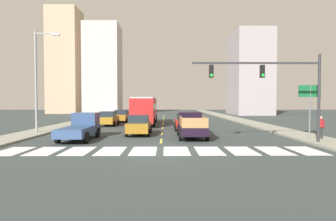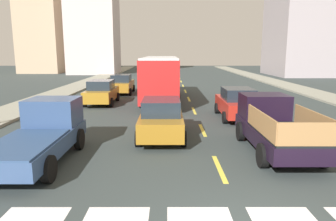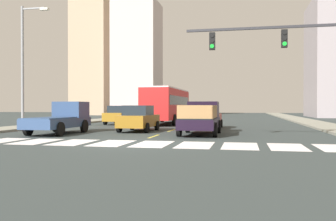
{
  "view_description": "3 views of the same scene",
  "coord_description": "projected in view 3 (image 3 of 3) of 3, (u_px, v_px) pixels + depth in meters",
  "views": [
    {
      "loc": [
        0.32,
        -15.75,
        2.85
      ],
      "look_at": [
        0.57,
        11.32,
        1.96
      ],
      "focal_mm": 29.33,
      "sensor_mm": 36.0,
      "label": 1
    },
    {
      "loc": [
        -1.66,
        -5.51,
        3.7
      ],
      "look_at": [
        -1.6,
        9.65,
        0.84
      ],
      "focal_mm": 33.25,
      "sensor_mm": 36.0,
      "label": 2
    },
    {
      "loc": [
        4.86,
        -15.49,
        1.66
      ],
      "look_at": [
        -1.19,
        13.52,
        1.32
      ],
      "focal_mm": 38.88,
      "sensor_mm": 36.0,
      "label": 3
    }
  ],
  "objects": [
    {
      "name": "lane_dash_5",
      "position": [
        203.0,
        120.0,
        44.56
      ],
      "size": [
        0.16,
        2.4,
        0.01
      ],
      "primitive_type": "cube",
      "color": "#DACA42",
      "rests_on": "ground"
    },
    {
      "name": "lane_dash_1",
      "position": [
        171.0,
        130.0,
        24.98
      ],
      "size": [
        0.16,
        2.4,
        0.01
      ],
      "primitive_type": "cube",
      "color": "#DACA42",
      "rests_on": "ground"
    },
    {
      "name": "lane_dash_0",
      "position": [
        154.0,
        136.0,
        20.09
      ],
      "size": [
        0.16,
        2.4,
        0.01
      ],
      "primitive_type": "cube",
      "color": "#DACA42",
      "rests_on": "ground"
    },
    {
      "name": "crosswalk_stripe_1",
      "position": [
        1.0,
        141.0,
        17.52
      ],
      "size": [
        1.47,
        2.88,
        0.01
      ],
      "primitive_type": "cube",
      "color": "white",
      "rests_on": "ground"
    },
    {
      "name": "crosswalk_stripe_3",
      "position": [
        73.0,
        142.0,
        16.75
      ],
      "size": [
        1.47,
        2.88,
        0.01
      ],
      "primitive_type": "cube",
      "color": "white",
      "rests_on": "ground"
    },
    {
      "name": "traffic_signal_gantry",
      "position": [
        309.0,
        52.0,
        16.88
      ],
      "size": [
        8.55,
        0.27,
        6.0
      ],
      "color": "#2D2D33",
      "rests_on": "ground"
    },
    {
      "name": "lane_dash_2",
      "position": [
        183.0,
        126.0,
        29.88
      ],
      "size": [
        0.16,
        2.4,
        0.01
      ],
      "primitive_type": "cube",
      "color": "#DACA42",
      "rests_on": "ground"
    },
    {
      "name": "pickup_dark",
      "position": [
        62.0,
        118.0,
        22.27
      ],
      "size": [
        2.18,
        5.2,
        1.96
      ],
      "rotation": [
        0.0,
        0.0,
        0.04
      ],
      "color": "navy",
      "rests_on": "ground"
    },
    {
      "name": "block_mid_right",
      "position": [
        137.0,
        59.0,
        66.62
      ],
      "size": [
        7.88,
        7.57,
        20.65
      ],
      "primitive_type": "cube",
      "color": "beige",
      "rests_on": "ground"
    },
    {
      "name": "crosswalk_stripe_2",
      "position": [
        36.0,
        141.0,
        17.14
      ],
      "size": [
        1.47,
        2.88,
        0.01
      ],
      "primitive_type": "cube",
      "color": "white",
      "rests_on": "ground"
    },
    {
      "name": "lane_dash_4",
      "position": [
        198.0,
        122.0,
        39.67
      ],
      "size": [
        0.16,
        2.4,
        0.01
      ],
      "primitive_type": "cube",
      "color": "#DACA42",
      "rests_on": "ground"
    },
    {
      "name": "sidewalk_left",
      "position": [
        77.0,
        122.0,
        36.11
      ],
      "size": [
        2.84,
        110.0,
        0.15
      ],
      "primitive_type": "cube",
      "color": "gray",
      "rests_on": "ground"
    },
    {
      "name": "streetlight_left",
      "position": [
        24.0,
        61.0,
        26.64
      ],
      "size": [
        2.2,
        0.28,
        9.0
      ],
      "color": "gray",
      "rests_on": "ground"
    },
    {
      "name": "lane_dash_7",
      "position": [
        210.0,
        117.0,
        54.35
      ],
      "size": [
        0.16,
        2.4,
        0.01
      ],
      "primitive_type": "cube",
      "color": "#DACA42",
      "rests_on": "ground"
    },
    {
      "name": "sedan_mid",
      "position": [
        139.0,
        118.0,
        24.09
      ],
      "size": [
        2.02,
        4.4,
        1.72
      ],
      "rotation": [
        0.0,
        0.0,
        -0.01
      ],
      "color": "#99691D",
      "rests_on": "ground"
    },
    {
      "name": "crosswalk_stripe_5",
      "position": [
        153.0,
        144.0,
        15.98
      ],
      "size": [
        1.47,
        2.88,
        0.01
      ],
      "primitive_type": "cube",
      "color": "white",
      "rests_on": "ground"
    },
    {
      "name": "sedan_far",
      "position": [
        143.0,
        114.0,
        39.22
      ],
      "size": [
        2.02,
        4.4,
        1.72
      ],
      "rotation": [
        0.0,
        0.0,
        0.03
      ],
      "color": "#A37221",
      "rests_on": "ground"
    },
    {
      "name": "city_bus",
      "position": [
        167.0,
        103.0,
        34.3
      ],
      "size": [
        2.72,
        10.8,
        3.32
      ],
      "rotation": [
        0.0,
        0.0,
        0.01
      ],
      "color": "red",
      "rests_on": "ground"
    },
    {
      "name": "lane_dash_3",
      "position": [
        192.0,
        124.0,
        34.77
      ],
      "size": [
        0.16,
        2.4,
        0.01
      ],
      "primitive_type": "cube",
      "color": "#DACA42",
      "rests_on": "ground"
    },
    {
      "name": "crosswalk_stripe_8",
      "position": [
        287.0,
        147.0,
        14.82
      ],
      "size": [
        1.47,
        2.88,
        0.01
      ],
      "primitive_type": "cube",
      "color": "white",
      "rests_on": "ground"
    },
    {
      "name": "tower_tall_centre",
      "position": [
        93.0,
        51.0,
        71.21
      ],
      "size": [
        7.12,
        7.09,
        25.09
      ],
      "primitive_type": "cube",
      "color": "tan",
      "rests_on": "ground"
    },
    {
      "name": "sedan_near_right",
      "position": [
        208.0,
        117.0,
        27.2
      ],
      "size": [
        2.02,
        4.4,
        1.72
      ],
      "rotation": [
        0.0,
        0.0,
        0.01
      ],
      "color": "red",
      "rests_on": "ground"
    },
    {
      "name": "crosswalk_stripe_4",
      "position": [
        112.0,
        143.0,
        16.37
      ],
      "size": [
        1.47,
        2.88,
        0.01
      ],
      "primitive_type": "cube",
      "color": "white",
      "rests_on": "ground"
    },
    {
      "name": "sidewalk_right",
      "position": [
        320.0,
        125.0,
        31.47
      ],
      "size": [
        2.84,
        110.0,
        0.15
      ],
      "primitive_type": "cube",
      "color": "gray",
      "rests_on": "ground"
    },
    {
      "name": "sedan_near_left",
      "position": [
        120.0,
        115.0,
        33.76
      ],
      "size": [
        2.02,
        4.4,
        1.72
      ],
      "rotation": [
        0.0,
        0.0,
        0.05
      ],
      "color": "#A17220",
      "rests_on": "ground"
    },
    {
      "name": "block_mid_left",
      "position": [
        336.0,
        59.0,
        56.27
      ],
      "size": [
        7.58,
        11.95,
        17.91
      ],
      "primitive_type": "cube",
      "color": "#9C9397",
      "rests_on": "ground"
    },
    {
      "name": "lane_dash_6",
      "position": [
        207.0,
        119.0,
        49.45
      ],
      "size": [
        0.16,
        2.4,
        0.01
      ],
      "primitive_type": "cube",
      "color": "#DACA42",
      "rests_on": "ground"
    },
    {
      "name": "pickup_stakebed",
      "position": [
        201.0,
        118.0,
        21.65
      ],
      "size": [
        2.18,
        5.2,
        1.96
      ],
      "rotation": [
        0.0,
        0.0,
        -0.04
      ],
      "color": "black",
      "rests_on": "ground"
    },
    {
      "name": "ground_plane",
      "position": [
        132.0,
        144.0,
        16.17
      ],
      "size": [
        160.0,
        160.0,
        0.0
      ],
      "primitive_type": "plane",
      "color": "#333C3B"
    },
    {
      "name": "crosswalk_stripe_6",
      "position": [
        195.0,
        145.0,
        15.59
      ],
      "size": [
        1.47,
        2.88,
        0.01
      ],
      "primitive_type": "cube",
      "color": "white",
      "rests_on": "ground"
    },
    {
      "name": "crosswalk_stripe_7",
      "position": [
        240.0,
        146.0,
        15.21
      ],
      "size": [
        1.47,
        2.88,
        0.01
      ],
      "primitive_type": "cube",
      "color": "white",
      "rests_on": "ground"
    }
  ]
}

